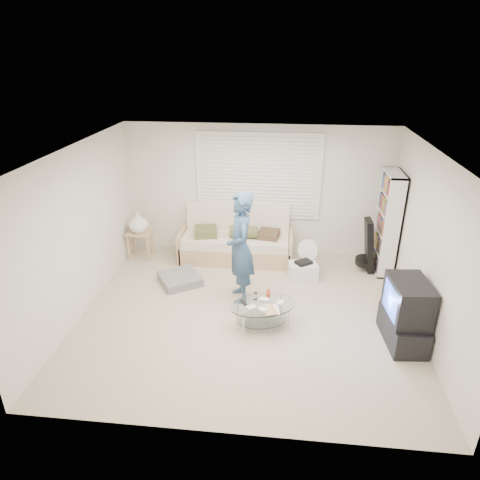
# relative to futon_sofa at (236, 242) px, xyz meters

# --- Properties ---
(ground) EXTENTS (5.00, 5.00, 0.00)m
(ground) POSITION_rel_futon_sofa_xyz_m (0.38, -1.87, -0.34)
(ground) COLOR #BAA790
(ground) RESTS_ON ground
(room_shell) EXTENTS (5.02, 4.52, 2.51)m
(room_shell) POSITION_rel_futon_sofa_xyz_m (0.38, -1.40, 1.29)
(room_shell) COLOR silver
(room_shell) RESTS_ON ground
(window_blinds) EXTENTS (2.32, 0.08, 1.62)m
(window_blinds) POSITION_rel_futon_sofa_xyz_m (0.38, 0.33, 1.21)
(window_blinds) COLOR silver
(window_blinds) RESTS_ON ground
(futon_sofa) EXTENTS (2.12, 0.86, 1.04)m
(futon_sofa) POSITION_rel_futon_sofa_xyz_m (0.00, 0.00, 0.00)
(futon_sofa) COLOR tan
(futon_sofa) RESTS_ON ground
(grey_floor_pillow) EXTENTS (0.88, 0.88, 0.14)m
(grey_floor_pillow) POSITION_rel_futon_sofa_xyz_m (-0.86, -1.06, -0.27)
(grey_floor_pillow) COLOR #5E5E63
(grey_floor_pillow) RESTS_ON ground
(side_table) EXTENTS (0.47, 0.38, 0.93)m
(side_table) POSITION_rel_futon_sofa_xyz_m (-1.84, -0.16, 0.35)
(side_table) COLOR tan
(side_table) RESTS_ON ground
(bookshelf) EXTENTS (0.29, 0.77, 1.83)m
(bookshelf) POSITION_rel_futon_sofa_xyz_m (2.70, -0.16, 0.57)
(bookshelf) COLOR white
(bookshelf) RESTS_ON ground
(guitar_case) EXTENTS (0.35, 0.36, 0.98)m
(guitar_case) POSITION_rel_futon_sofa_xyz_m (2.42, -0.25, 0.09)
(guitar_case) COLOR black
(guitar_case) RESTS_ON ground
(floor_fan) EXTENTS (0.39, 0.26, 0.64)m
(floor_fan) POSITION_rel_futon_sofa_xyz_m (1.33, -0.40, 0.03)
(floor_fan) COLOR white
(floor_fan) RESTS_ON ground
(storage_bin) EXTENTS (0.54, 0.43, 0.34)m
(storage_bin) POSITION_rel_futon_sofa_xyz_m (1.26, -0.67, -0.19)
(storage_bin) COLOR white
(storage_bin) RESTS_ON ground
(tv_unit) EXTENTS (0.54, 0.90, 0.94)m
(tv_unit) POSITION_rel_futon_sofa_xyz_m (2.58, -2.31, 0.12)
(tv_unit) COLOR black
(tv_unit) RESTS_ON ground
(coffee_table) EXTENTS (1.12, 0.90, 0.48)m
(coffee_table) POSITION_rel_futon_sofa_xyz_m (0.64, -2.15, -0.05)
(coffee_table) COLOR silver
(coffee_table) RESTS_ON ground
(standing_person) EXTENTS (0.59, 0.75, 1.80)m
(standing_person) POSITION_rel_futon_sofa_xyz_m (0.23, -1.44, 0.56)
(standing_person) COLOR navy
(standing_person) RESTS_ON ground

